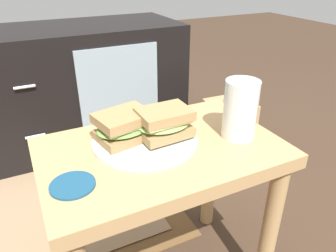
% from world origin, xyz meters
% --- Properties ---
extents(side_table, '(0.56, 0.36, 0.46)m').
position_xyz_m(side_table, '(0.00, 0.00, 0.37)').
color(side_table, tan).
rests_on(side_table, ground).
extents(tv_cabinet, '(0.96, 0.46, 0.58)m').
position_xyz_m(tv_cabinet, '(0.01, 0.95, 0.29)').
color(tv_cabinet, black).
rests_on(tv_cabinet, ground).
extents(area_rug, '(0.92, 0.75, 0.01)m').
position_xyz_m(area_rug, '(-0.27, 0.46, 0.00)').
color(area_rug, brown).
rests_on(area_rug, ground).
extents(plate, '(0.25, 0.25, 0.01)m').
position_xyz_m(plate, '(-0.03, 0.04, 0.47)').
color(plate, silver).
rests_on(plate, side_table).
extents(sandwich_front, '(0.15, 0.13, 0.07)m').
position_xyz_m(sandwich_front, '(-0.07, 0.06, 0.50)').
color(sandwich_front, '#9E7A4C').
rests_on(sandwich_front, plate).
extents(sandwich_back, '(0.14, 0.10, 0.07)m').
position_xyz_m(sandwich_back, '(0.02, 0.02, 0.51)').
color(sandwich_back, '#9E7A4C').
rests_on(sandwich_back, plate).
extents(beer_glass, '(0.08, 0.08, 0.14)m').
position_xyz_m(beer_glass, '(0.19, -0.04, 0.53)').
color(beer_glass, silver).
rests_on(beer_glass, side_table).
extents(coaster, '(0.09, 0.09, 0.01)m').
position_xyz_m(coaster, '(-0.22, -0.06, 0.46)').
color(coaster, navy).
rests_on(coaster, side_table).
extents(paper_bag, '(0.23, 0.14, 0.31)m').
position_xyz_m(paper_bag, '(0.53, 0.44, 0.15)').
color(paper_bag, tan).
rests_on(paper_bag, ground).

